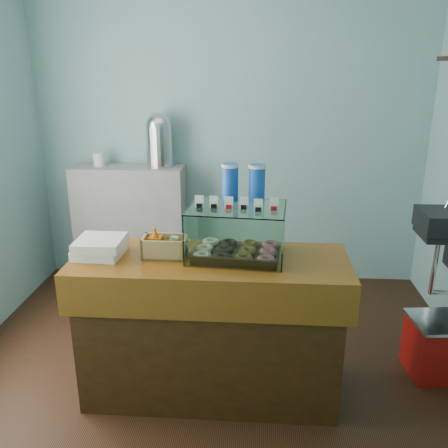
# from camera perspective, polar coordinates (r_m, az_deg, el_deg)

# --- Properties ---
(ground) EXTENTS (3.50, 3.50, 0.00)m
(ground) POSITION_cam_1_polar(r_m,az_deg,el_deg) (3.40, -1.09, -16.62)
(ground) COLOR black
(ground) RESTS_ON ground
(room_shell) EXTENTS (3.54, 3.04, 2.82)m
(room_shell) POSITION_cam_1_polar(r_m,az_deg,el_deg) (2.79, -0.75, 13.38)
(room_shell) COLOR #76ACAD
(room_shell) RESTS_ON ground
(counter) EXTENTS (1.60, 0.60, 0.90)m
(counter) POSITION_cam_1_polar(r_m,az_deg,el_deg) (2.94, -1.60, -12.16)
(counter) COLOR #40240C
(counter) RESTS_ON ground
(back_shelf) EXTENTS (1.00, 0.32, 1.10)m
(back_shelf) POSITION_cam_1_polar(r_m,az_deg,el_deg) (4.47, -11.13, -0.13)
(back_shelf) COLOR #969699
(back_shelf) RESTS_ON ground
(display_case) EXTENTS (0.58, 0.45, 0.52)m
(display_case) POSITION_cam_1_polar(r_m,az_deg,el_deg) (2.74, 1.76, -0.27)
(display_case) COLOR #362210
(display_case) RESTS_ON counter
(condiment_crate) EXTENTS (0.25, 0.16, 0.18)m
(condiment_crate) POSITION_cam_1_polar(r_m,az_deg,el_deg) (2.77, -7.33, -2.64)
(condiment_crate) COLOR tan
(condiment_crate) RESTS_ON counter
(pastry_boxes) EXTENTS (0.28, 0.28, 0.11)m
(pastry_boxes) POSITION_cam_1_polar(r_m,az_deg,el_deg) (2.86, -14.69, -2.66)
(pastry_boxes) COLOR silver
(pastry_boxes) RESTS_ON counter
(coffee_urn) EXTENTS (0.26, 0.26, 0.47)m
(coffee_urn) POSITION_cam_1_polar(r_m,az_deg,el_deg) (4.24, -7.80, 10.14)
(coffee_urn) COLOR silver
(coffee_urn) RESTS_ON back_shelf
(red_cooler) EXTENTS (0.49, 0.39, 0.40)m
(red_cooler) POSITION_cam_1_polar(r_m,az_deg,el_deg) (3.53, 24.88, -13.21)
(red_cooler) COLOR #B4120E
(red_cooler) RESTS_ON ground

